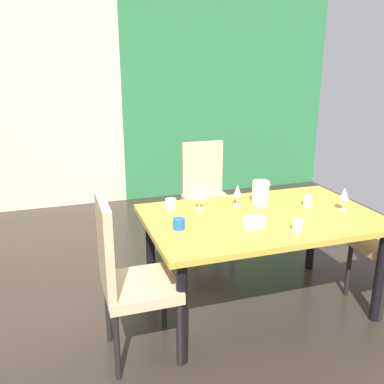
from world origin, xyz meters
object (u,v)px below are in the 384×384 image
at_px(cup_center, 171,204).
at_px(wine_glass_rear, 199,195).
at_px(serving_bowl_east, 254,222).
at_px(wine_glass_west, 238,191).
at_px(chair_left_near, 126,274).
at_px(cup_left, 179,224).
at_px(dining_table, 261,226).
at_px(pitcher_corner, 261,192).
at_px(wine_glass_near_window, 344,194).
at_px(cup_north, 297,225).
at_px(cup_near_shelf, 308,201).
at_px(chair_head_far, 206,190).

bearing_deg(cup_center, wine_glass_rear, -20.02).
xyz_separation_m(serving_bowl_east, cup_center, (-0.44, 0.51, 0.01)).
height_order(wine_glass_west, cup_center, wine_glass_west).
bearing_deg(wine_glass_west, chair_left_near, -151.40).
relative_size(chair_left_near, cup_left, 13.23).
relative_size(dining_table, cup_left, 20.78).
xyz_separation_m(wine_glass_rear, pitcher_corner, (0.48, -0.04, -0.02)).
bearing_deg(chair_left_near, wine_glass_near_window, 95.95).
height_order(cup_center, pitcher_corner, pitcher_corner).
distance_m(wine_glass_west, pitcher_corner, 0.19).
bearing_deg(serving_bowl_east, pitcher_corner, 58.15).
height_order(dining_table, cup_north, cup_north).
bearing_deg(cup_near_shelf, serving_bowl_east, -157.10).
height_order(chair_head_far, wine_glass_rear, chair_head_far).
bearing_deg(cup_center, cup_north, -45.56).
distance_m(cup_left, pitcher_corner, 0.80).
height_order(wine_glass_rear, cup_near_shelf, wine_glass_rear).
bearing_deg(dining_table, wine_glass_west, 107.13).
height_order(serving_bowl_east, cup_near_shelf, cup_near_shelf).
distance_m(chair_left_near, cup_center, 0.78).
relative_size(wine_glass_rear, cup_north, 1.91).
relative_size(serving_bowl_east, cup_north, 1.98).
xyz_separation_m(wine_glass_rear, cup_center, (-0.20, 0.07, -0.07)).
bearing_deg(dining_table, chair_left_near, -165.75).
xyz_separation_m(chair_head_far, cup_left, (-0.66, -1.29, 0.21)).
xyz_separation_m(wine_glass_rear, serving_bowl_east, (0.24, -0.44, -0.08)).
bearing_deg(dining_table, cup_left, -174.84).
relative_size(wine_glass_near_window, cup_center, 2.12).
xyz_separation_m(chair_left_near, wine_glass_west, (0.95, 0.52, 0.28)).
bearing_deg(cup_north, cup_left, 159.22).
relative_size(serving_bowl_east, cup_left, 1.96).
bearing_deg(dining_table, cup_near_shelf, 10.00).
relative_size(cup_north, cup_center, 0.98).
bearing_deg(pitcher_corner, wine_glass_west, 172.45).
bearing_deg(cup_north, cup_center, 134.44).
relative_size(dining_table, pitcher_corner, 9.00).
height_order(wine_glass_near_window, cup_north, wine_glass_near_window).
xyz_separation_m(wine_glass_near_window, cup_near_shelf, (-0.19, 0.16, -0.08)).
bearing_deg(pitcher_corner, wine_glass_rear, 175.08).
bearing_deg(cup_center, cup_near_shelf, -15.13).
xyz_separation_m(chair_left_near, pitcher_corner, (1.14, 0.49, 0.26)).
distance_m(serving_bowl_east, cup_center, 0.67).
height_order(chair_left_near, cup_left, chair_left_near).
height_order(serving_bowl_east, pitcher_corner, pitcher_corner).
bearing_deg(serving_bowl_east, chair_head_far, 83.25).
bearing_deg(serving_bowl_east, cup_north, -36.22).
relative_size(wine_glass_west, serving_bowl_east, 1.03).
distance_m(wine_glass_near_window, wine_glass_rear, 1.06).
xyz_separation_m(dining_table, cup_left, (-0.64, -0.06, 0.12)).
relative_size(serving_bowl_east, cup_near_shelf, 1.86).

